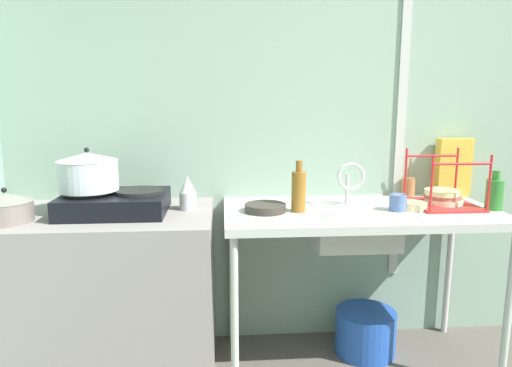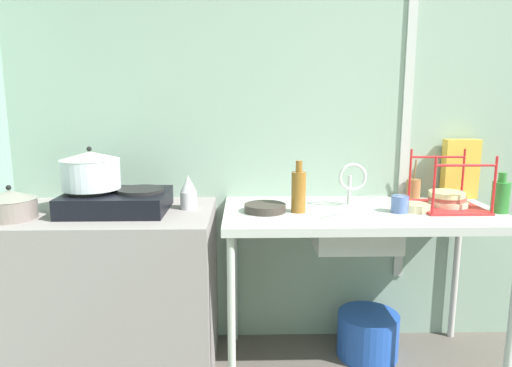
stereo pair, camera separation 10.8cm
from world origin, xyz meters
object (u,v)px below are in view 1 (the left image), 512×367
object	(u,v)px
pot_on_left_burner	(88,171)
faucet	(350,178)
bottle_by_sink	(299,190)
stove	(115,202)
utensil_jar	(408,187)
percolator	(188,193)
bottle_by_rack	(494,194)
pot_beside_stove	(6,207)
dish_rack	(443,198)
small_bowl_on_drainboard	(412,206)
cereal_box	(453,167)
sink_basin	(354,228)
bucket_on_floor	(365,332)
cup_by_rack	(398,202)
frying_pan	(265,208)

from	to	relation	value
pot_on_left_burner	faucet	xyz separation A→B (m)	(1.29, 0.07, -0.06)
pot_on_left_burner	bottle_by_sink	size ratio (longest dim) A/B	1.11
stove	utensil_jar	xyz separation A→B (m)	(1.56, 0.27, 0.00)
percolator	bottle_by_rack	distance (m)	1.52
pot_beside_stove	utensil_jar	xyz separation A→B (m)	(2.01, 0.40, -0.01)
faucet	dish_rack	bearing A→B (deg)	-4.81
small_bowl_on_drainboard	faucet	bearing A→B (deg)	161.10
pot_beside_stove	bottle_by_rack	distance (m)	2.31
stove	cereal_box	bearing A→B (deg)	8.46
percolator	stove	bearing A→B (deg)	-172.41
pot_on_left_burner	percolator	xyz separation A→B (m)	(0.46, 0.05, -0.12)
cereal_box	stove	bearing A→B (deg)	-170.96
pot_beside_stove	utensil_jar	world-z (taller)	utensil_jar
dish_rack	small_bowl_on_drainboard	size ratio (longest dim) A/B	2.31
sink_basin	cereal_box	bearing A→B (deg)	25.88
bucket_on_floor	stove	bearing A→B (deg)	-175.83
cup_by_rack	utensil_jar	world-z (taller)	utensil_jar
stove	sink_basin	xyz separation A→B (m)	(1.17, -0.04, -0.14)
bucket_on_floor	small_bowl_on_drainboard	bearing A→B (deg)	-35.97
stove	pot_beside_stove	xyz separation A→B (m)	(-0.45, -0.13, 0.01)
sink_basin	bucket_on_floor	distance (m)	0.66
frying_pan	bottle_by_rack	distance (m)	1.14
cereal_box	frying_pan	bearing A→B (deg)	-164.33
stove	utensil_jar	bearing A→B (deg)	9.74
faucet	bottle_by_sink	distance (m)	0.31
pot_on_left_burner	frying_pan	xyz separation A→B (m)	(0.84, -0.02, -0.19)
small_bowl_on_drainboard	bucket_on_floor	world-z (taller)	small_bowl_on_drainboard
percolator	small_bowl_on_drainboard	world-z (taller)	percolator
pot_beside_stove	sink_basin	xyz separation A→B (m)	(1.62, 0.09, -0.16)
bottle_by_rack	cereal_box	distance (m)	0.35
utensil_jar	bucket_on_floor	world-z (taller)	utensil_jar
faucet	cup_by_rack	bearing A→B (deg)	-31.11
faucet	utensil_jar	size ratio (longest dim) A/B	1.03
stove	pot_on_left_burner	size ratio (longest dim) A/B	1.75
dish_rack	small_bowl_on_drainboard	distance (m)	0.20
pot_on_left_burner	bottle_by_sink	bearing A→B (deg)	-1.96
sink_basin	bottle_by_sink	xyz separation A→B (m)	(-0.28, 0.01, 0.19)
bottle_by_rack	cereal_box	bearing A→B (deg)	97.68
bottle_by_rack	frying_pan	bearing A→B (deg)	177.83
bottle_by_rack	utensil_jar	size ratio (longest dim) A/B	0.90
cereal_box	percolator	bearing A→B (deg)	-170.75
bottle_by_sink	pot_on_left_burner	bearing A→B (deg)	178.04
dish_rack	sink_basin	bearing A→B (deg)	-170.98
sink_basin	bucket_on_floor	bearing A→B (deg)	47.60
dish_rack	small_bowl_on_drainboard	bearing A→B (deg)	-162.39
frying_pan	utensil_jar	world-z (taller)	utensil_jar
pot_beside_stove	sink_basin	world-z (taller)	pot_beside_stove
cup_by_rack	bottle_by_rack	size ratio (longest dim) A/B	0.43
faucet	dish_rack	world-z (taller)	dish_rack
percolator	cereal_box	distance (m)	1.49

